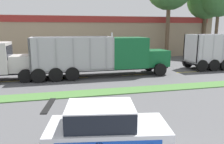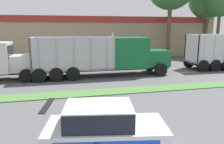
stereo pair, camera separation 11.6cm
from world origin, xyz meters
TOP-DOWN VIEW (x-y plane):
  - grass_verge at (0.00, 11.08)m, footprint 120.00×1.44m
  - centre_line_3 at (-7.29, 15.80)m, footprint 2.40×0.14m
  - centre_line_4 at (-1.89, 15.80)m, footprint 2.40×0.14m
  - centre_line_5 at (3.51, 15.80)m, footprint 2.40×0.14m
  - centre_line_6 at (8.91, 15.80)m, footprint 2.40×0.14m
  - dump_truck_trail at (1.80, 16.10)m, footprint 11.82×2.84m
  - rally_car at (-1.56, 4.42)m, footprint 4.29×2.48m
  - store_building_backdrop at (1.77, 33.05)m, footprint 36.03×12.10m

SIDE VIEW (x-z plane):
  - centre_line_3 at x=-7.29m, z-range 0.00..0.01m
  - centre_line_4 at x=-1.89m, z-range 0.00..0.01m
  - centre_line_5 at x=3.51m, z-range 0.00..0.01m
  - centre_line_6 at x=8.91m, z-range 0.00..0.01m
  - grass_verge at x=0.00m, z-range 0.00..0.06m
  - rally_car at x=-1.56m, z-range 0.01..1.65m
  - dump_truck_trail at x=1.80m, z-range -0.18..3.57m
  - store_building_backdrop at x=1.77m, z-range 0.00..5.71m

